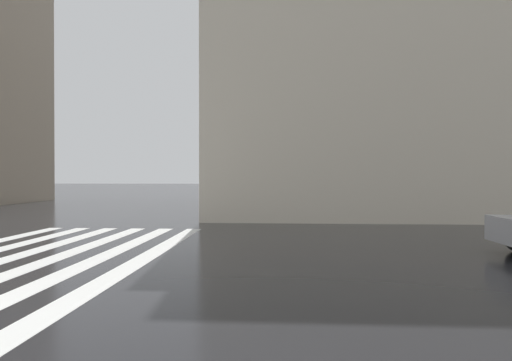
{
  "coord_description": "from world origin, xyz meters",
  "views": [
    {
      "loc": [
        -4.7,
        -5.88,
        1.84
      ],
      "look_at": [
        9.27,
        -5.01,
        1.72
      ],
      "focal_mm": 30.77,
      "sensor_mm": 36.0,
      "label": 1
    }
  ],
  "objects": [
    {
      "name": "zebra_crossing",
      "position": [
        4.0,
        -0.26,
        0.0
      ],
      "size": [
        13.0,
        5.5,
        0.01
      ],
      "color": "silver",
      "rests_on": "ground_plane"
    },
    {
      "name": "haussmann_block_corner",
      "position": [
        20.95,
        -17.52,
        9.68
      ],
      "size": [
        16.9,
        29.96,
        19.76
      ],
      "color": "beige",
      "rests_on": "ground_plane"
    }
  ]
}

